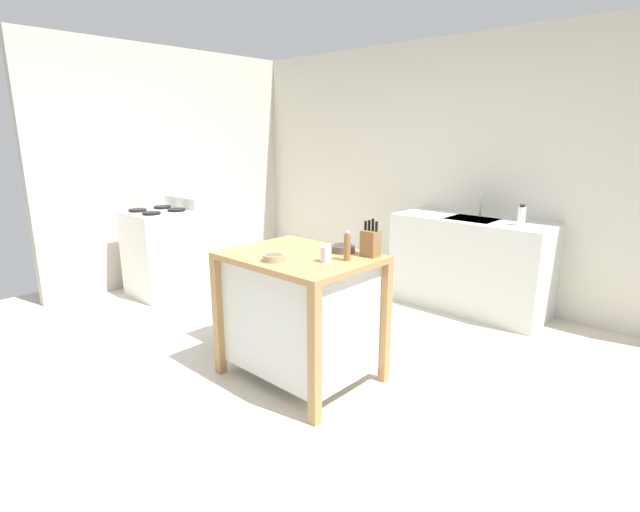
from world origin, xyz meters
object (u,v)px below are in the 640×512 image
stove (161,252)px  drinking_cup (326,254)px  trash_bin (241,307)px  bottle_spray_cleaner (521,216)px  bowl_ceramic_small (274,257)px  pepper_grinder (347,246)px  knife_block (371,243)px  bowl_ceramic_wide (343,248)px  sink_faucet (481,205)px  kitchen_island (300,310)px

stove → drinking_cup: bearing=-7.0°
trash_bin → bottle_spray_cleaner: size_ratio=3.38×
bowl_ceramic_small → pepper_grinder: bearing=43.8°
knife_block → bowl_ceramic_small: (-0.37, -0.51, -0.07)m
drinking_cup → bottle_spray_cleaner: bearing=78.3°
bowl_ceramic_wide → drinking_cup: (0.09, -0.27, 0.02)m
bowl_ceramic_small → bowl_ceramic_wide: bowl_ceramic_wide is taller
sink_faucet → stove: (-2.59, -1.95, -0.55)m
trash_bin → bottle_spray_cleaner: (1.42, 1.98, 0.66)m
bottle_spray_cleaner → pepper_grinder: bearing=-100.3°
kitchen_island → bottle_spray_cleaner: (0.69, 2.04, 0.48)m
bowl_ceramic_wide → drinking_cup: drinking_cup is taller
drinking_cup → bowl_ceramic_wide: bearing=107.7°
pepper_grinder → stove: 2.76m
kitchen_island → trash_bin: kitchen_island is taller
trash_bin → stove: stove is taller
pepper_grinder → bowl_ceramic_wide: bearing=136.4°
sink_faucet → bowl_ceramic_wide: bearing=-91.4°
kitchen_island → sink_faucet: size_ratio=4.49×
sink_faucet → bottle_spray_cleaner: sink_faucet is taller
bowl_ceramic_small → pepper_grinder: size_ratio=0.74×
bowl_ceramic_small → trash_bin: bearing=158.3°
drinking_cup → pepper_grinder: bearing=58.0°
kitchen_island → bottle_spray_cleaner: size_ratio=5.30×
knife_block → trash_bin: (-1.11, -0.22, -0.67)m
bottle_spray_cleaner → bowl_ceramic_wide: bearing=-106.0°
bowl_ceramic_wide → stove: (-2.54, 0.05, -0.47)m
kitchen_island → knife_block: bearing=36.8°
pepper_grinder → knife_block: bearing=77.7°
bowl_ceramic_small → sink_faucet: size_ratio=0.65×
drinking_cup → trash_bin: 1.18m
sink_faucet → trash_bin: bearing=-113.7°
knife_block → pepper_grinder: size_ratio=1.29×
bowl_ceramic_small → drinking_cup: size_ratio=1.45×
pepper_grinder → bowl_ceramic_small: bearing=-136.2°
sink_faucet → pepper_grinder: bearing=-87.1°
kitchen_island → bowl_ceramic_wide: size_ratio=6.07×
drinking_cup → sink_faucet: size_ratio=0.45×
kitchen_island → bowl_ceramic_wide: bearing=54.5°
drinking_cup → sink_faucet: (-0.04, 2.27, 0.06)m
knife_block → bottle_spray_cleaner: 1.79m
bowl_ceramic_small → bowl_ceramic_wide: 0.50m
pepper_grinder → sink_faucet: (-0.11, 2.15, 0.01)m
trash_bin → sink_faucet: 2.47m
bowl_ceramic_wide → bottle_spray_cleaner: (0.52, 1.80, 0.06)m
kitchen_island → pepper_grinder: bearing=15.2°
bowl_ceramic_small → pepper_grinder: (0.33, 0.32, 0.07)m
knife_block → drinking_cup: size_ratio=2.54×
kitchen_island → bottle_spray_cleaner: bearing=71.4°
pepper_grinder → sink_faucet: bearing=92.9°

